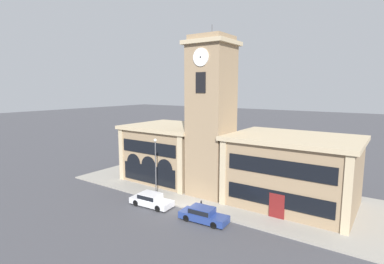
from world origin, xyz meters
name	(u,v)px	position (x,y,z in m)	size (l,w,h in m)	color
ground_plane	(184,209)	(0.00, 0.00, 0.00)	(300.00, 300.00, 0.00)	#424247
sidewalk_kerb	(218,189)	(0.00, 7.21, 0.07)	(38.26, 14.43, 0.15)	gray
clock_tower	(211,118)	(0.00, 5.33, 9.22)	(5.12, 5.12, 19.56)	#937A5B
town_hall_left_wing	(171,152)	(-7.88, 7.74, 3.81)	(11.44, 10.00, 7.57)	#937A5B
town_hall_right_wing	(292,170)	(8.82, 7.75, 3.81)	(13.32, 10.00, 7.56)	#937A5B
parked_car_near	(151,200)	(-3.36, -1.43, 0.74)	(4.87, 2.18, 1.41)	silver
parked_car_mid	(203,214)	(3.29, -1.43, 0.73)	(4.81, 2.04, 1.41)	navy
street_lamp	(156,160)	(-4.37, 0.53, 4.54)	(0.36, 0.36, 6.85)	#4C4C51
bollard	(201,206)	(1.88, 0.41, 0.67)	(0.18, 0.18, 1.06)	black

